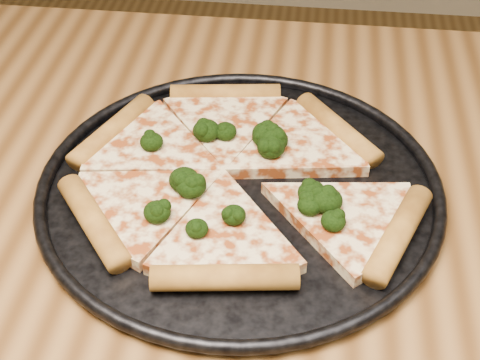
# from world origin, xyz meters

# --- Properties ---
(dining_table) EXTENTS (1.20, 0.90, 0.75)m
(dining_table) POSITION_xyz_m (0.00, 0.00, 0.66)
(dining_table) COLOR brown
(dining_table) RESTS_ON ground
(pizza_pan) EXTENTS (0.40, 0.40, 0.02)m
(pizza_pan) POSITION_xyz_m (0.06, 0.09, 0.76)
(pizza_pan) COLOR black
(pizza_pan) RESTS_ON dining_table
(pizza) EXTENTS (0.36, 0.32, 0.02)m
(pizza) POSITION_xyz_m (0.05, 0.10, 0.77)
(pizza) COLOR #FFDD9C
(pizza) RESTS_ON pizza_pan
(broccoli_florets) EXTENTS (0.21, 0.17, 0.02)m
(broccoli_florets) POSITION_xyz_m (0.07, 0.10, 0.78)
(broccoli_florets) COLOR black
(broccoli_florets) RESTS_ON pizza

